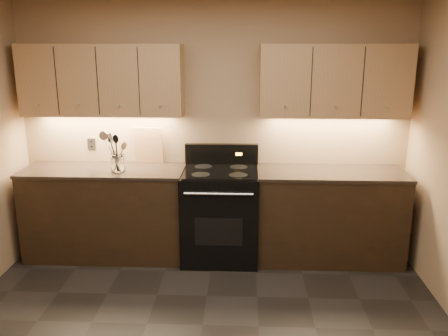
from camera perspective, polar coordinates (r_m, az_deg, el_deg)
The scene contains 14 objects.
wall_back at distance 4.93m, azimuth -1.20°, elevation 4.84°, with size 4.00×0.04×2.60m, color tan.
counter_left at distance 5.06m, azimuth -13.96°, elevation -5.16°, with size 1.62×0.62×0.93m.
counter_right at distance 4.93m, azimuth 12.50°, elevation -5.60°, with size 1.46×0.62×0.93m.
stove at distance 4.84m, azimuth -0.44°, elevation -5.46°, with size 0.76×0.68×1.14m.
upper_cab_left at distance 4.91m, azimuth -14.47°, elevation 10.22°, with size 1.60×0.30×0.70m, color #B07C58.
upper_cab_right at distance 4.79m, azimuth 13.12°, elevation 10.18°, with size 1.44×0.30×0.70m, color #B07C58.
outlet_plate at distance 5.21m, azimuth -15.64°, elevation 2.81°, with size 0.09×0.01×0.12m, color #B2B5BA.
utensil_crock at distance 4.77m, azimuth -12.65°, elevation 0.52°, with size 0.15×0.15×0.17m.
cutting_board at distance 5.02m, azimuth -9.08°, elevation 2.75°, with size 0.30×0.02×0.38m, color tan.
wooden_spoon at distance 4.74m, azimuth -13.12°, elevation 1.42°, with size 0.06×0.06×0.29m, color tan, non-canonical shape.
black_spoon at distance 4.76m, azimuth -12.74°, elevation 1.89°, with size 0.06×0.06×0.35m, color black, non-canonical shape.
black_turner at distance 4.71m, azimuth -12.63°, elevation 1.79°, with size 0.08×0.08×0.35m, color black, non-canonical shape.
steel_spatula at distance 4.73m, azimuth -12.55°, elevation 2.03°, with size 0.08×0.08×0.38m, color silver, non-canonical shape.
steel_skimmer at distance 4.70m, azimuth -12.43°, elevation 2.05°, with size 0.09×0.09×0.40m, color silver, non-canonical shape.
Camera 1 is at (0.31, -2.84, 2.19)m, focal length 38.00 mm.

